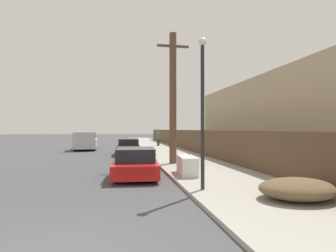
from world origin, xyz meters
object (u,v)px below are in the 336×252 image
at_px(street_lamp, 202,101).
at_px(brush_pile, 298,189).
at_px(pedestrian, 158,139).
at_px(car_parked_mid, 128,147).
at_px(parked_sports_car_red, 136,163).
at_px(pickup_truck, 86,141).
at_px(discarded_fridge, 187,165).
at_px(utility_pole, 173,97).

bearing_deg(street_lamp, brush_pile, -36.02).
bearing_deg(pedestrian, brush_pile, -89.24).
bearing_deg(car_parked_mid, parked_sports_car_red, -88.78).
height_order(street_lamp, brush_pile, street_lamp).
xyz_separation_m(pickup_truck, pedestrian, (7.70, 3.21, 0.06)).
height_order(discarded_fridge, parked_sports_car_red, parked_sports_car_red).
distance_m(street_lamp, pedestrian, 22.25).
height_order(car_parked_mid, street_lamp, street_lamp).
distance_m(car_parked_mid, utility_pole, 7.79).
relative_size(street_lamp, brush_pile, 2.25).
xyz_separation_m(brush_pile, pedestrian, (-0.31, 23.67, 0.54)).
distance_m(discarded_fridge, car_parked_mid, 10.55).
relative_size(discarded_fridge, pickup_truck, 0.33).
bearing_deg(utility_pole, parked_sports_car_red, -126.81).
distance_m(parked_sports_car_red, pickup_truck, 16.00).
xyz_separation_m(parked_sports_car_red, pedestrian, (3.76, 18.71, 0.38)).
bearing_deg(street_lamp, car_parked_mid, 98.10).
relative_size(parked_sports_car_red, pedestrian, 2.59).
bearing_deg(car_parked_mid, brush_pile, -73.24).
bearing_deg(discarded_fridge, street_lamp, -89.65).
relative_size(car_parked_mid, brush_pile, 2.17).
distance_m(utility_pole, pedestrian, 16.04).
bearing_deg(street_lamp, discarded_fridge, 85.43).
bearing_deg(discarded_fridge, brush_pile, -60.96).
bearing_deg(parked_sports_car_red, discarded_fridge, -11.66).
height_order(brush_pile, pedestrian, pedestrian).
height_order(utility_pole, brush_pile, utility_pole).
bearing_deg(pedestrian, car_parked_mid, -112.58).
bearing_deg(street_lamp, parked_sports_car_red, 119.30).
xyz_separation_m(discarded_fridge, parked_sports_car_red, (-2.12, 0.59, 0.06)).
height_order(discarded_fridge, car_parked_mid, car_parked_mid).
distance_m(discarded_fridge, street_lamp, 3.69).
distance_m(discarded_fridge, utility_pole, 4.91).
relative_size(discarded_fridge, pedestrian, 1.14).
relative_size(car_parked_mid, pedestrian, 2.88).
xyz_separation_m(utility_pole, brush_pile, (1.82, -7.97, -3.43)).
xyz_separation_m(parked_sports_car_red, car_parked_mid, (0.03, 9.74, 0.05)).
distance_m(car_parked_mid, pedestrian, 9.72).
height_order(utility_pole, street_lamp, utility_pole).
bearing_deg(pickup_truck, street_lamp, 103.94).
xyz_separation_m(discarded_fridge, street_lamp, (-0.22, -2.78, 2.41)).
bearing_deg(discarded_fridge, parked_sports_car_red, 169.29).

